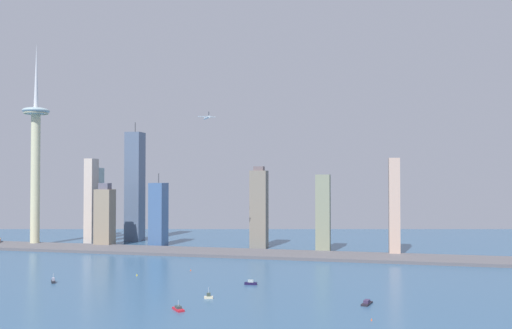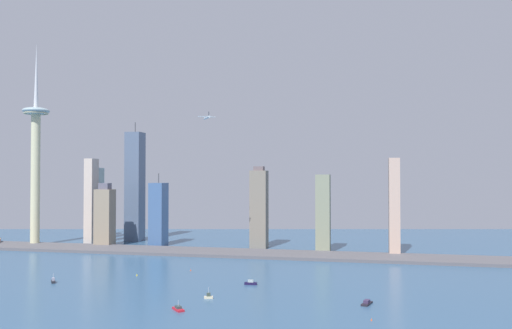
# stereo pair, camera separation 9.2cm
# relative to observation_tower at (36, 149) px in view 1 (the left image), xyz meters

# --- Properties ---
(waterfront_pier) EXTENTS (947.63, 64.71, 3.88)m
(waterfront_pier) POSITION_rel_observation_tower_xyz_m (287.61, -23.04, -142.83)
(waterfront_pier) COLOR #58565B
(waterfront_pier) RESTS_ON ground
(observation_tower) EXTENTS (39.24, 39.24, 303.05)m
(observation_tower) POSITION_rel_observation_tower_xyz_m (0.00, 0.00, 0.00)
(observation_tower) COLOR beige
(observation_tower) RESTS_ON ground
(skyscraper_0) EXTENTS (13.78, 27.07, 127.61)m
(skyscraper_0) POSITION_rel_observation_tower_xyz_m (521.11, 14.74, -80.96)
(skyscraper_0) COLOR #C1A08E
(skyscraper_0) RESTS_ON ground
(skyscraper_1) EXTENTS (21.25, 27.27, 107.79)m
(skyscraper_1) POSITION_rel_observation_tower_xyz_m (182.00, 35.31, -97.95)
(skyscraper_1) COLOR #3F5F8F
(skyscraper_1) RESTS_ON ground
(skyscraper_2) EXTENTS (24.83, 25.69, 189.84)m
(skyscraper_2) POSITION_rel_observation_tower_xyz_m (123.03, 79.98, -57.88)
(skyscraper_2) COLOR slate
(skyscraper_2) RESTS_ON ground
(skyscraper_3) EXTENTS (19.15, 24.90, 105.97)m
(skyscraper_3) POSITION_rel_observation_tower_xyz_m (427.44, 21.54, -91.79)
(skyscraper_3) COLOR gray
(skyscraper_3) RESTS_ON ground
(skyscraper_4) EXTENTS (23.73, 22.53, 117.79)m
(skyscraper_4) POSITION_rel_observation_tower_xyz_m (333.80, 42.23, -87.81)
(skyscraper_4) COLOR slate
(skyscraper_4) RESTS_ON ground
(skyscraper_5) EXTENTS (16.28, 22.03, 116.96)m
(skyscraper_5) POSITION_rel_observation_tower_xyz_m (53.35, 84.02, -86.29)
(skyscraper_5) COLOR #A0BAB7
(skyscraper_5) RESTS_ON ground
(skyscraper_6) EXTENTS (24.80, 21.27, 93.30)m
(skyscraper_6) POSITION_rel_observation_tower_xyz_m (108.19, 10.51, -100.94)
(skyscraper_6) COLOR gray
(skyscraper_6) RESTS_ON ground
(skyscraper_7) EXTENTS (13.56, 20.61, 130.36)m
(skyscraper_7) POSITION_rel_observation_tower_xyz_m (73.10, 33.31, -79.59)
(skyscraper_7) COLOR beige
(skyscraper_7) RESTS_ON ground
(boat_1) EXTENTS (13.02, 13.81, 7.93)m
(boat_1) POSITION_rel_observation_tower_xyz_m (340.60, -304.50, -143.50)
(boat_1) COLOR red
(boat_1) RESTS_ON ground
(boat_3) EXTENTS (9.87, 16.52, 3.66)m
(boat_3) POSITION_rel_observation_tower_xyz_m (484.22, -255.82, -143.46)
(boat_3) COLOR black
(boat_3) RESTS_ON ground
(boat_4) EXTENTS (8.32, 9.30, 9.51)m
(boat_4) POSITION_rel_observation_tower_xyz_m (184.99, -233.15, -142.98)
(boat_4) COLOR #202229
(boat_4) RESTS_ON ground
(boat_5) EXTENTS (8.04, 4.97, 10.00)m
(boat_5) POSITION_rel_observation_tower_xyz_m (352.49, -263.43, -143.00)
(boat_5) COLOR beige
(boat_5) RESTS_ON ground
(boat_6) EXTENTS (12.11, 4.21, 4.74)m
(boat_6) POSITION_rel_observation_tower_xyz_m (375.68, -202.13, -143.03)
(boat_6) COLOR #181236
(boat_6) RESTS_ON ground
(channel_buoy_0) EXTENTS (1.43, 1.43, 2.25)m
(channel_buoy_0) POSITION_rel_observation_tower_xyz_m (249.95, -184.08, -143.64)
(channel_buoy_0) COLOR yellow
(channel_buoy_0) RESTS_ON ground
(channel_buoy_1) EXTENTS (1.22, 1.22, 2.33)m
(channel_buoy_1) POSITION_rel_observation_tower_xyz_m (295.97, -146.65, -143.60)
(channel_buoy_1) COLOR #E54C19
(channel_buoy_1) RESTS_ON ground
(channel_buoy_2) EXTENTS (1.30, 1.30, 1.71)m
(channel_buoy_2) POSITION_rel_observation_tower_xyz_m (487.32, -302.55, -143.91)
(channel_buoy_2) COLOR #E54C19
(channel_buoy_2) RESTS_ON ground
(airplane) EXTENTS (20.56, 23.34, 7.55)m
(airplane) POSITION_rel_observation_tower_xyz_m (290.18, -70.85, 32.41)
(airplane) COLOR silver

